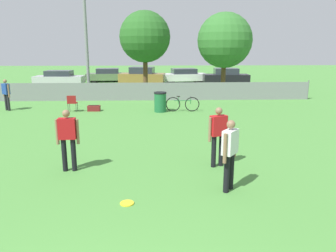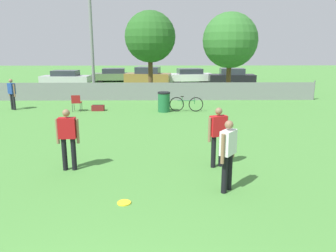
# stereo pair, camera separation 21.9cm
# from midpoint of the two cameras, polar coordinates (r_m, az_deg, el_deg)

# --- Properties ---
(fence_backline) EXTENTS (20.97, 0.07, 1.21)m
(fence_backline) POSITION_cam_midpoint_polar(r_m,az_deg,el_deg) (20.40, -3.45, 6.02)
(fence_backline) COLOR gray
(fence_backline) RESTS_ON ground_plane
(light_pole) EXTENTS (0.90, 0.36, 9.75)m
(light_pole) POSITION_cam_midpoint_polar(r_m,az_deg,el_deg) (22.46, -13.15, 19.45)
(light_pole) COLOR gray
(light_pole) RESTS_ON ground_plane
(tree_near_pole) EXTENTS (3.50, 3.50, 5.68)m
(tree_near_pole) POSITION_cam_midpoint_polar(r_m,az_deg,el_deg) (23.31, -2.86, 15.23)
(tree_near_pole) COLOR brown
(tree_near_pole) RESTS_ON ground_plane
(tree_far_right) EXTENTS (3.76, 3.76, 5.57)m
(tree_far_right) POSITION_cam_midpoint_polar(r_m,az_deg,el_deg) (23.49, 11.02, 14.42)
(tree_far_right) COLOR brown
(tree_far_right) RESTS_ON ground_plane
(player_receiver_white) EXTENTS (0.44, 0.49, 1.64)m
(player_receiver_white) POSITION_cam_midpoint_polar(r_m,az_deg,el_deg) (7.39, 11.23, -4.27)
(player_receiver_white) COLOR black
(player_receiver_white) RESTS_ON ground_plane
(player_defender_red) EXTENTS (0.56, 0.37, 1.64)m
(player_defender_red) POSITION_cam_midpoint_polar(r_m,az_deg,el_deg) (8.87, 9.40, -1.20)
(player_defender_red) COLOR black
(player_defender_red) RESTS_ON ground_plane
(player_thrower_red) EXTENTS (0.60, 0.24, 1.64)m
(player_thrower_red) POSITION_cam_midpoint_polar(r_m,az_deg,el_deg) (8.88, -16.38, -1.56)
(player_thrower_red) COLOR black
(player_thrower_red) RESTS_ON ground_plane
(spectator_in_blue) EXTENTS (0.47, 0.43, 1.62)m
(spectator_in_blue) POSITION_cam_midpoint_polar(r_m,az_deg,el_deg) (18.92, -25.25, 5.35)
(spectator_in_blue) COLOR black
(spectator_in_blue) RESTS_ON ground_plane
(frisbee_disc) EXTENTS (0.29, 0.29, 0.03)m
(frisbee_disc) POSITION_cam_midpoint_polar(r_m,az_deg,el_deg) (7.08, -6.76, -13.12)
(frisbee_disc) COLOR yellow
(frisbee_disc) RESTS_ON ground_plane
(folding_chair_sideline) EXTENTS (0.46, 0.47, 0.85)m
(folding_chair_sideline) POSITION_cam_midpoint_polar(r_m,az_deg,el_deg) (17.35, -15.30, 4.11)
(folding_chair_sideline) COLOR #333338
(folding_chair_sideline) RESTS_ON ground_plane
(bicycle_sideline) EXTENTS (1.72, 0.44, 0.79)m
(bicycle_sideline) POSITION_cam_midpoint_polar(r_m,az_deg,el_deg) (16.76, 3.59, 3.83)
(bicycle_sideline) COLOR black
(bicycle_sideline) RESTS_ON ground_plane
(trash_bin) EXTENTS (0.63, 0.63, 1.01)m
(trash_bin) POSITION_cam_midpoint_polar(r_m,az_deg,el_deg) (16.63, -0.34, 4.22)
(trash_bin) COLOR #1E6638
(trash_bin) RESTS_ON ground_plane
(gear_bag_sideline) EXTENTS (0.63, 0.35, 0.31)m
(gear_bag_sideline) POSITION_cam_midpoint_polar(r_m,az_deg,el_deg) (17.36, -11.73, 3.10)
(gear_bag_sideline) COLOR maroon
(gear_bag_sideline) RESTS_ON ground_plane
(parked_car_silver) EXTENTS (4.21, 1.86, 1.29)m
(parked_car_silver) POSITION_cam_midpoint_polar(r_m,az_deg,el_deg) (30.21, -17.18, 8.02)
(parked_car_silver) COLOR black
(parked_car_silver) RESTS_ON ground_plane
(parked_car_olive) EXTENTS (4.17, 2.11, 1.27)m
(parked_car_olive) POSITION_cam_midpoint_polar(r_m,az_deg,el_deg) (32.46, -9.20, 8.75)
(parked_car_olive) COLOR black
(parked_car_olive) RESTS_ON ground_plane
(parked_car_tan) EXTENTS (4.22, 2.39, 1.53)m
(parked_car_tan) POSITION_cam_midpoint_polar(r_m,az_deg,el_deg) (29.73, -3.32, 8.70)
(parked_car_tan) COLOR black
(parked_car_tan) RESTS_ON ground_plane
(parked_car_white) EXTENTS (4.44, 2.41, 1.32)m
(parked_car_white) POSITION_cam_midpoint_polar(r_m,az_deg,el_deg) (30.87, 4.00, 8.73)
(parked_car_white) COLOR black
(parked_car_white) RESTS_ON ground_plane
(parked_car_dark) EXTENTS (4.05, 1.89, 1.44)m
(parked_car_dark) POSITION_cam_midpoint_polar(r_m,az_deg,el_deg) (29.83, 11.26, 8.40)
(parked_car_dark) COLOR black
(parked_car_dark) RESTS_ON ground_plane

